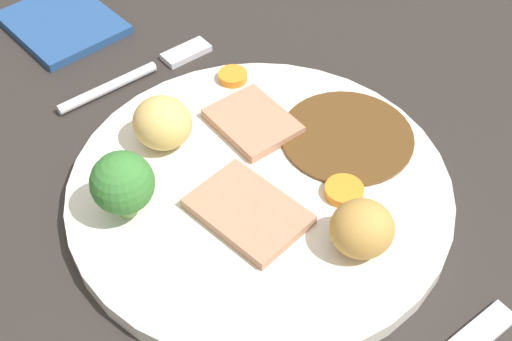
# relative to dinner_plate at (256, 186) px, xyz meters

# --- Properties ---
(dining_table) EXTENTS (1.20, 0.84, 0.04)m
(dining_table) POSITION_rel_dinner_plate_xyz_m (0.00, 0.01, -0.02)
(dining_table) COLOR #2B2623
(dining_table) RESTS_ON ground
(dinner_plate) EXTENTS (0.28, 0.28, 0.01)m
(dinner_plate) POSITION_rel_dinner_plate_xyz_m (0.00, 0.00, 0.00)
(dinner_plate) COLOR silver
(dinner_plate) RESTS_ON dining_table
(gravy_pool) EXTENTS (0.10, 0.10, 0.00)m
(gravy_pool) POSITION_rel_dinner_plate_xyz_m (0.01, 0.08, 0.01)
(gravy_pool) COLOR #563819
(gravy_pool) RESTS_ON dinner_plate
(meat_slice_main) EXTENTS (0.09, 0.07, 0.01)m
(meat_slice_main) POSITION_rel_dinner_plate_xyz_m (0.02, -0.02, 0.01)
(meat_slice_main) COLOR tan
(meat_slice_main) RESTS_ON dinner_plate
(meat_slice_under) EXTENTS (0.07, 0.06, 0.01)m
(meat_slice_under) POSITION_rel_dinner_plate_xyz_m (-0.05, 0.03, 0.01)
(meat_slice_under) COLOR tan
(meat_slice_under) RESTS_ON dinner_plate
(roast_potato_left) EXTENTS (0.06, 0.06, 0.04)m
(roast_potato_left) POSITION_rel_dinner_plate_xyz_m (0.09, 0.02, 0.03)
(roast_potato_left) COLOR #BC8C42
(roast_potato_left) RESTS_ON dinner_plate
(roast_potato_right) EXTENTS (0.06, 0.06, 0.04)m
(roast_potato_right) POSITION_rel_dinner_plate_xyz_m (-0.07, -0.04, 0.03)
(roast_potato_right) COLOR #D8B260
(roast_potato_right) RESTS_ON dinner_plate
(carrot_coin_front) EXTENTS (0.02, 0.02, 0.01)m
(carrot_coin_front) POSITION_rel_dinner_plate_xyz_m (-0.11, 0.05, 0.01)
(carrot_coin_front) COLOR orange
(carrot_coin_front) RESTS_ON dinner_plate
(carrot_coin_back) EXTENTS (0.03, 0.03, 0.01)m
(carrot_coin_back) POSITION_rel_dinner_plate_xyz_m (0.05, 0.04, 0.01)
(carrot_coin_back) COLOR orange
(carrot_coin_back) RESTS_ON dinner_plate
(broccoli_floret) EXTENTS (0.04, 0.04, 0.05)m
(broccoli_floret) POSITION_rel_dinner_plate_xyz_m (-0.03, -0.09, 0.04)
(broccoli_floret) COLOR #8CB766
(broccoli_floret) RESTS_ON dinner_plate
(fork) EXTENTS (0.02, 0.15, 0.01)m
(fork) POSITION_rel_dinner_plate_xyz_m (-0.17, -0.01, -0.00)
(fork) COLOR silver
(fork) RESTS_ON dining_table
(folded_napkin) EXTENTS (0.12, 0.10, 0.01)m
(folded_napkin) POSITION_rel_dinner_plate_xyz_m (-0.28, -0.03, -0.00)
(folded_napkin) COLOR navy
(folded_napkin) RESTS_ON dining_table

